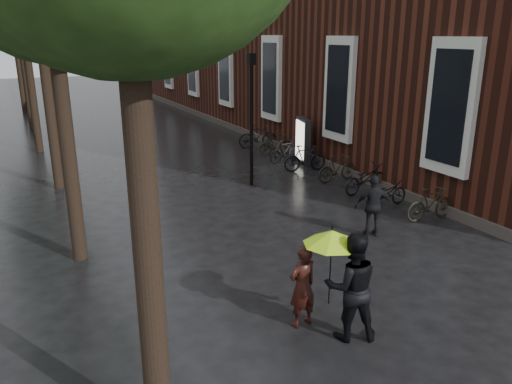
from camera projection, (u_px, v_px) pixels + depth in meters
brick_building at (320, 11)px, 26.38m from camera, size 10.20×33.20×12.00m
person_burgundy at (302, 286)px, 8.53m from camera, size 0.59×0.42×1.50m
person_black at (352, 286)px, 8.14m from camera, size 1.11×1.01×1.87m
lime_umbrella at (332, 237)px, 8.13m from camera, size 0.96×0.96×1.43m
pedestrian_walking at (374, 206)px, 12.38m from camera, size 1.00×0.74×1.58m
parked_bicycles at (321, 163)px, 17.77m from camera, size 2.09×10.86×1.05m
ad_lightbox at (303, 141)px, 19.35m from camera, size 0.27×1.18×1.78m
lamp_post at (251, 107)px, 16.03m from camera, size 0.22×0.22×4.29m
cycle_sign at (58, 114)px, 21.36m from camera, size 0.13×0.44×2.41m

